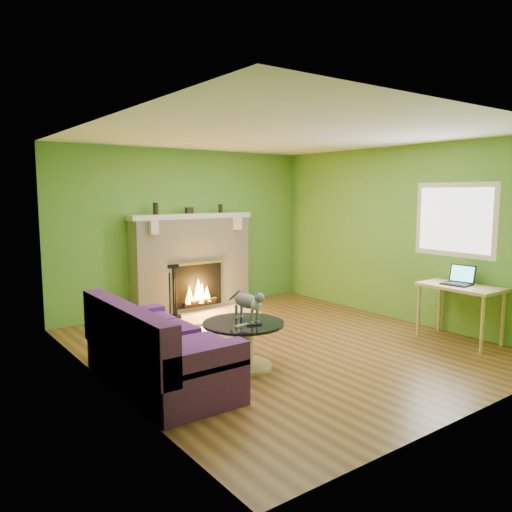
{
  "coord_description": "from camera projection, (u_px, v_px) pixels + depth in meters",
  "views": [
    {
      "loc": [
        -3.89,
        -4.72,
        1.92
      ],
      "look_at": [
        -0.13,
        0.4,
        1.1
      ],
      "focal_mm": 35.0,
      "sensor_mm": 36.0,
      "label": 1
    }
  ],
  "objects": [
    {
      "name": "mantel",
      "position": [
        192.0,
        216.0,
        7.94
      ],
      "size": [
        2.1,
        0.28,
        0.08
      ],
      "primitive_type": "cube",
      "color": "beige",
      "rests_on": "fireplace"
    },
    {
      "name": "ceiling",
      "position": [
        284.0,
        135.0,
        5.97
      ],
      "size": [
        5.0,
        5.0,
        0.0
      ],
      "primitive_type": "plane",
      "rotation": [
        3.14,
        0.0,
        0.0
      ],
      "color": "white",
      "rests_on": "wall_back"
    },
    {
      "name": "fire_tools",
      "position": [
        174.0,
        291.0,
        7.5
      ],
      "size": [
        0.22,
        0.22,
        0.82
      ],
      "primitive_type": null,
      "color": "black",
      "rests_on": "hearth"
    },
    {
      "name": "laptop",
      "position": [
        457.0,
        275.0,
        6.4
      ],
      "size": [
        0.33,
        0.37,
        0.25
      ],
      "primitive_type": null,
      "rotation": [
        0.0,
        0.0,
        0.12
      ],
      "color": "black",
      "rests_on": "desk"
    },
    {
      "name": "mantel_vase_right",
      "position": [
        221.0,
        208.0,
        8.28
      ],
      "size": [
        0.07,
        0.07,
        0.14
      ],
      "primitive_type": "cylinder",
      "color": "black",
      "rests_on": "mantel"
    },
    {
      "name": "wall_front",
      "position": [
        475.0,
        267.0,
        4.14
      ],
      "size": [
        5.0,
        0.0,
        5.0
      ],
      "primitive_type": "plane",
      "rotation": [
        -1.57,
        0.0,
        0.0
      ],
      "color": "#5A912F",
      "rests_on": "floor"
    },
    {
      "name": "remote_black",
      "position": [
        255.0,
        325.0,
        5.32
      ],
      "size": [
        0.17,
        0.08,
        0.02
      ],
      "primitive_type": "cube",
      "rotation": [
        0.0,
        0.0,
        -0.27
      ],
      "color": "black",
      "rests_on": "coffee_table"
    },
    {
      "name": "fireplace",
      "position": [
        192.0,
        264.0,
        8.05
      ],
      "size": [
        2.1,
        0.46,
        1.58
      ],
      "color": "beige",
      "rests_on": "floor"
    },
    {
      "name": "window_frame",
      "position": [
        455.0,
        220.0,
        6.7
      ],
      "size": [
        0.0,
        1.2,
        1.2
      ],
      "primitive_type": "plane",
      "rotation": [
        1.57,
        0.0,
        -1.57
      ],
      "color": "silver",
      "rests_on": "wall_right"
    },
    {
      "name": "wall_left",
      "position": [
        104.0,
        257.0,
        4.81
      ],
      "size": [
        0.0,
        5.0,
        5.0
      ],
      "primitive_type": "plane",
      "rotation": [
        1.57,
        0.0,
        1.57
      ],
      "color": "#5A912F",
      "rests_on": "floor"
    },
    {
      "name": "desk",
      "position": [
        460.0,
        292.0,
        6.4
      ],
      "size": [
        0.57,
        0.99,
        0.73
      ],
      "color": "tan",
      "rests_on": "floor"
    },
    {
      "name": "mantel_box",
      "position": [
        189.0,
        210.0,
        7.93
      ],
      "size": [
        0.12,
        0.08,
        0.1
      ],
      "primitive_type": "cube",
      "color": "black",
      "rests_on": "mantel"
    },
    {
      "name": "hearth",
      "position": [
        209.0,
        316.0,
        7.74
      ],
      "size": [
        1.5,
        0.75,
        0.03
      ],
      "primitive_type": "cube",
      "color": "beige",
      "rests_on": "floor"
    },
    {
      "name": "mantel_vase_left",
      "position": [
        156.0,
        209.0,
        7.59
      ],
      "size": [
        0.08,
        0.08,
        0.18
      ],
      "primitive_type": "cylinder",
      "color": "black",
      "rests_on": "mantel"
    },
    {
      "name": "floor",
      "position": [
        283.0,
        345.0,
        6.3
      ],
      "size": [
        5.0,
        5.0,
        0.0
      ],
      "primitive_type": "plane",
      "color": "#5A2F19",
      "rests_on": "ground"
    },
    {
      "name": "sofa",
      "position": [
        155.0,
        353.0,
        4.97
      ],
      "size": [
        0.88,
        1.9,
        0.85
      ],
      "color": "#4D1A65",
      "rests_on": "floor"
    },
    {
      "name": "wall_right",
      "position": [
        400.0,
        234.0,
        7.46
      ],
      "size": [
        0.0,
        5.0,
        5.0
      ],
      "primitive_type": "plane",
      "rotation": [
        1.57,
        0.0,
        -1.57
      ],
      "color": "#5A912F",
      "rests_on": "floor"
    },
    {
      "name": "coffee_table",
      "position": [
        243.0,
        341.0,
        5.48
      ],
      "size": [
        0.9,
        0.9,
        0.51
      ],
      "color": "tan",
      "rests_on": "floor"
    },
    {
      "name": "wall_back",
      "position": [
        186.0,
        230.0,
        8.13
      ],
      "size": [
        5.0,
        0.0,
        5.0
      ],
      "primitive_type": "plane",
      "rotation": [
        1.57,
        0.0,
        0.0
      ],
      "color": "#5A912F",
      "rests_on": "floor"
    },
    {
      "name": "cat",
      "position": [
        247.0,
        305.0,
        5.51
      ],
      "size": [
        0.24,
        0.58,
        0.36
      ],
      "primitive_type": null,
      "rotation": [
        0.0,
        0.0,
        0.05
      ],
      "color": "#5C5C60",
      "rests_on": "coffee_table"
    },
    {
      "name": "window_pane",
      "position": [
        454.0,
        220.0,
        6.7
      ],
      "size": [
        0.0,
        1.06,
        1.06
      ],
      "primitive_type": "plane",
      "rotation": [
        1.57,
        0.0,
        -1.57
      ],
      "color": "white",
      "rests_on": "wall_right"
    },
    {
      "name": "remote_silver",
      "position": [
        242.0,
        325.0,
        5.29
      ],
      "size": [
        0.17,
        0.06,
        0.02
      ],
      "primitive_type": "cube",
      "rotation": [
        0.0,
        0.0,
        0.1
      ],
      "color": "gray",
      "rests_on": "coffee_table"
    }
  ]
}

